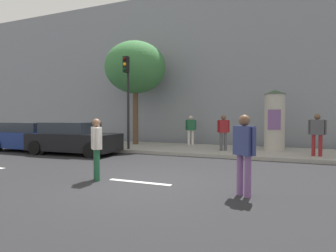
# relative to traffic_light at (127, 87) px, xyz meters

# --- Properties ---
(ground_plane) EXTENTS (80.00, 80.00, 0.00)m
(ground_plane) POSITION_rel_traffic_light_xyz_m (3.47, -5.24, -3.12)
(ground_plane) COLOR #232326
(sidewalk_curb) EXTENTS (36.00, 4.00, 0.15)m
(sidewalk_curb) POSITION_rel_traffic_light_xyz_m (3.47, 1.76, -3.04)
(sidewalk_curb) COLOR #9E9B93
(sidewalk_curb) RESTS_ON ground_plane
(lane_markings) EXTENTS (25.80, 0.16, 0.01)m
(lane_markings) POSITION_rel_traffic_light_xyz_m (3.47, -5.24, -3.11)
(lane_markings) COLOR silver
(lane_markings) RESTS_ON ground_plane
(building_backdrop) EXTENTS (36.00, 5.00, 9.21)m
(building_backdrop) POSITION_rel_traffic_light_xyz_m (3.47, 6.76, 1.49)
(building_backdrop) COLOR gray
(building_backdrop) RESTS_ON ground_plane
(traffic_light) EXTENTS (0.24, 0.45, 4.42)m
(traffic_light) POSITION_rel_traffic_light_xyz_m (0.00, 0.00, 0.00)
(traffic_light) COLOR black
(traffic_light) RESTS_ON sidewalk_curb
(poster_column) EXTENTS (1.00, 1.00, 2.81)m
(poster_column) POSITION_rel_traffic_light_xyz_m (6.57, 2.15, -1.54)
(poster_column) COLOR #B2ADA3
(poster_column) RESTS_ON sidewalk_curb
(street_tree) EXTENTS (3.43, 3.43, 5.81)m
(street_tree) POSITION_rel_traffic_light_xyz_m (-0.84, 2.35, 1.36)
(street_tree) COLOR brown
(street_tree) RESTS_ON sidewalk_curb
(pedestrian_in_red_top) EXTENTS (0.53, 0.45, 1.77)m
(pedestrian_in_red_top) POSITION_rel_traffic_light_xyz_m (6.18, -5.53, -2.07)
(pedestrian_in_red_top) COLOR #724C84
(pedestrian_in_red_top) RESTS_ON ground_plane
(pedestrian_in_light_jacket) EXTENTS (0.45, 0.45, 1.67)m
(pedestrian_in_light_jacket) POSITION_rel_traffic_light_xyz_m (2.29, -5.47, -2.14)
(pedestrian_in_light_jacket) COLOR #1E5938
(pedestrian_in_light_jacket) RESTS_ON ground_plane
(pedestrian_with_backpack) EXTENTS (0.54, 0.37, 1.64)m
(pedestrian_with_backpack) POSITION_rel_traffic_light_xyz_m (4.40, 1.19, -2.01)
(pedestrian_with_backpack) COLOR #4C4C51
(pedestrian_with_backpack) RESTS_ON sidewalk_curb
(pedestrian_with_bag) EXTENTS (0.66, 0.30, 1.68)m
(pedestrian_with_bag) POSITION_rel_traffic_light_xyz_m (8.20, 0.78, -1.97)
(pedestrian_with_bag) COLOR maroon
(pedestrian_with_bag) RESTS_ON sidewalk_curb
(pedestrian_near_pole) EXTENTS (0.54, 0.42, 1.62)m
(pedestrian_near_pole) POSITION_rel_traffic_light_xyz_m (2.21, 3.13, -2.02)
(pedestrian_near_pole) COLOR silver
(pedestrian_near_pole) RESTS_ON sidewalk_curb
(parked_car_blue) EXTENTS (4.23, 1.91, 1.43)m
(parked_car_blue) POSITION_rel_traffic_light_xyz_m (-4.65, -1.40, -2.42)
(parked_car_blue) COLOR navy
(parked_car_blue) RESTS_ON ground_plane
(parked_car_red) EXTENTS (4.27, 2.03, 1.46)m
(parked_car_red) POSITION_rel_traffic_light_xyz_m (-1.99, -1.48, -2.41)
(parked_car_red) COLOR black
(parked_car_red) RESTS_ON ground_plane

